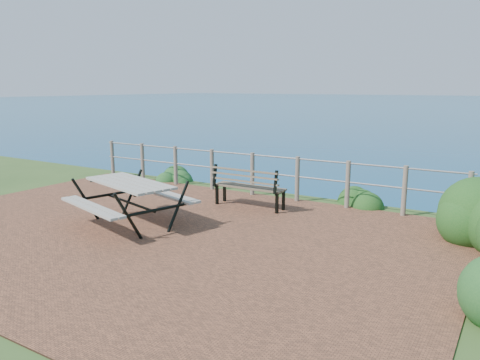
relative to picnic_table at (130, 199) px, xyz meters
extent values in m
cube|color=brown|center=(0.68, -0.06, -0.52)|extent=(10.00, 7.00, 0.12)
cylinder|color=#6B5B4C|center=(-3.92, 3.29, 0.00)|extent=(0.10, 0.10, 1.00)
cylinder|color=#6B5B4C|center=(-2.77, 3.29, 0.00)|extent=(0.10, 0.10, 1.00)
cylinder|color=#6B5B4C|center=(-1.62, 3.29, 0.00)|extent=(0.10, 0.10, 1.00)
cylinder|color=#6B5B4C|center=(-0.47, 3.29, 0.00)|extent=(0.10, 0.10, 1.00)
cylinder|color=#6B5B4C|center=(0.68, 3.29, 0.00)|extent=(0.10, 0.10, 1.00)
cylinder|color=#6B5B4C|center=(1.83, 3.29, 0.00)|extent=(0.10, 0.10, 1.00)
cylinder|color=#6B5B4C|center=(2.98, 3.29, 0.00)|extent=(0.10, 0.10, 1.00)
cylinder|color=#6B5B4C|center=(4.13, 3.29, 0.00)|extent=(0.10, 0.10, 1.00)
cylinder|color=#6B5B4C|center=(5.28, 3.29, 0.00)|extent=(0.10, 0.10, 1.00)
cylinder|color=slate|center=(0.68, 3.29, 0.45)|extent=(9.40, 0.04, 0.04)
cylinder|color=slate|center=(0.68, 3.29, 0.05)|extent=(9.40, 0.04, 0.04)
cube|color=gray|center=(0.00, 0.00, 0.29)|extent=(2.07, 1.30, 0.04)
cube|color=gray|center=(0.00, 0.00, -0.03)|extent=(1.93, 0.80, 0.04)
cube|color=gray|center=(0.00, 0.00, -0.03)|extent=(1.93, 0.80, 0.04)
cylinder|color=black|center=(0.00, 0.00, -0.08)|extent=(1.61, 0.51, 0.05)
cube|color=brown|center=(1.19, 2.27, -0.07)|extent=(1.58, 0.40, 0.04)
cube|color=brown|center=(1.19, 2.27, 0.21)|extent=(1.58, 0.12, 0.36)
cube|color=black|center=(1.19, 2.27, -0.28)|extent=(0.05, 0.06, 0.43)
cube|color=black|center=(1.19, 2.27, -0.28)|extent=(0.05, 0.06, 0.43)
cube|color=black|center=(1.19, 2.27, -0.28)|extent=(0.05, 0.06, 0.43)
cube|color=black|center=(1.19, 2.27, -0.28)|extent=(0.05, 0.06, 0.43)
ellipsoid|color=#164819|center=(5.50, 3.12, -0.52)|extent=(0.98, 0.98, 1.40)
ellipsoid|color=#1D4F21|center=(-2.01, 3.80, -0.52)|extent=(0.87, 0.87, 0.66)
ellipsoid|color=#164819|center=(3.05, 3.82, -0.52)|extent=(0.83, 0.83, 0.60)
camera|label=1|loc=(6.05, -6.02, 2.02)|focal=35.00mm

